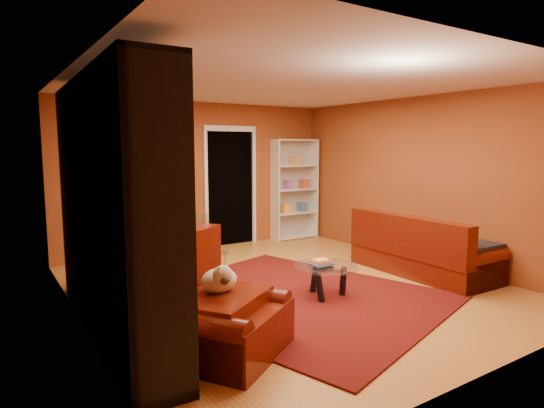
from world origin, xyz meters
TOP-DOWN VIEW (x-y plane):
  - floor at (0.00, 0.00)m, footprint 5.00×5.50m
  - ceiling at (0.00, 0.00)m, footprint 5.00×5.50m
  - wall_back at (0.00, 2.77)m, footprint 5.00×0.05m
  - wall_left at (-2.52, 0.00)m, footprint 0.05×5.50m
  - wall_right at (2.52, 0.00)m, footprint 0.05×5.50m
  - doorway at (0.60, 2.73)m, footprint 1.06×0.60m
  - rug at (-0.22, -0.40)m, footprint 3.71×4.03m
  - media_unit at (-2.27, -0.22)m, footprint 0.58×3.22m
  - christmas_tree at (-0.84, 1.97)m, footprint 1.19×1.19m
  - gift_box_teal at (-1.48, 1.40)m, footprint 0.38×0.38m
  - gift_box_red at (-0.69, 2.37)m, footprint 0.24×0.24m
  - white_bookshelf at (1.95, 2.57)m, footprint 0.94×0.37m
  - armchair at (-1.60, -1.24)m, footprint 1.52×1.52m
  - dog at (-1.58, -1.17)m, footprint 0.50×0.47m
  - sofa at (2.02, -0.52)m, footprint 0.97×2.08m
  - coffee_table at (0.13, -0.59)m, footprint 0.78×0.78m
  - acrylic_chair at (-0.81, 0.75)m, footprint 0.54×0.56m

SIDE VIEW (x-z plane):
  - floor at x=0.00m, z-range -0.05..0.00m
  - rug at x=-0.22m, z-range 0.00..0.02m
  - gift_box_red at x=-0.69m, z-range 0.00..0.20m
  - gift_box_teal at x=-1.48m, z-range 0.00..0.33m
  - coffee_table at x=0.13m, z-range -0.04..0.45m
  - acrylic_chair at x=-0.81m, z-range 0.00..0.82m
  - armchair at x=-1.60m, z-range 0.00..0.86m
  - sofa at x=2.02m, z-range 0.00..0.88m
  - dog at x=-1.58m, z-range 0.50..0.78m
  - christmas_tree at x=-0.84m, z-range -0.03..1.87m
  - white_bookshelf at x=1.95m, z-range -0.03..1.99m
  - doorway at x=0.60m, z-range -0.03..2.13m
  - media_unit at x=-2.27m, z-range 0.00..2.46m
  - wall_back at x=0.00m, z-range 0.00..2.60m
  - wall_left at x=-2.52m, z-range 0.00..2.60m
  - wall_right at x=2.52m, z-range 0.00..2.60m
  - ceiling at x=0.00m, z-range 2.60..2.65m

